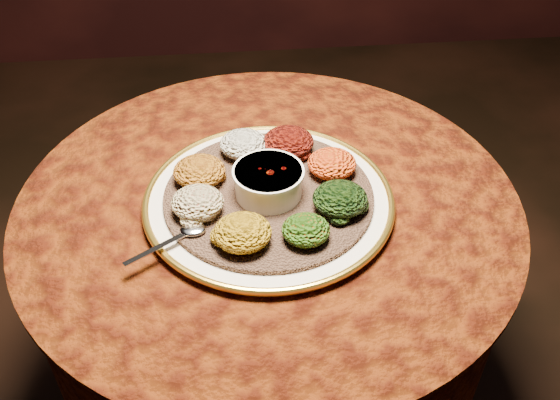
{
  "coord_description": "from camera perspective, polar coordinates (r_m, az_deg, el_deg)",
  "views": [
    {
      "loc": [
        -0.07,
        -0.9,
        1.51
      ],
      "look_at": [
        0.02,
        -0.04,
        0.76
      ],
      "focal_mm": 40.0,
      "sensor_mm": 36.0,
      "label": 1
    }
  ],
  "objects": [
    {
      "name": "portion_gomen",
      "position": [
        1.11,
        5.51,
        0.11
      ],
      "size": [
        0.1,
        0.09,
        0.05
      ],
      "primitive_type": "ellipsoid",
      "color": "black",
      "rests_on": "injera"
    },
    {
      "name": "portion_kitfo",
      "position": [
        1.24,
        0.75,
        5.34
      ],
      "size": [
        0.1,
        0.1,
        0.05
      ],
      "primitive_type": "ellipsoid",
      "color": "black",
      "rests_on": "injera"
    },
    {
      "name": "portion_mixveg",
      "position": [
        1.06,
        2.38,
        -2.74
      ],
      "size": [
        0.08,
        0.08,
        0.04
      ],
      "primitive_type": "ellipsoid",
      "color": "#9C2D0A",
      "rests_on": "injera"
    },
    {
      "name": "table",
      "position": [
        1.31,
        -1.0,
        -5.73
      ],
      "size": [
        0.96,
        0.96,
        0.73
      ],
      "color": "black",
      "rests_on": "ground"
    },
    {
      "name": "injera",
      "position": [
        1.16,
        -1.05,
        0.41
      ],
      "size": [
        0.5,
        0.5,
        0.01
      ],
      "primitive_type": "cylinder",
      "rotation": [
        0.0,
        0.0,
        -0.37
      ],
      "color": "brown",
      "rests_on": "platter"
    },
    {
      "name": "portion_tikil",
      "position": [
        1.19,
        4.76,
        3.34
      ],
      "size": [
        0.09,
        0.09,
        0.04
      ],
      "primitive_type": "ellipsoid",
      "color": "#BF820F",
      "rests_on": "injera"
    },
    {
      "name": "stew_bowl",
      "position": [
        1.14,
        -1.07,
        1.81
      ],
      "size": [
        0.13,
        0.13,
        0.05
      ],
      "color": "white",
      "rests_on": "injera"
    },
    {
      "name": "spoon",
      "position": [
        1.08,
        -8.45,
        -2.93
      ],
      "size": [
        0.14,
        0.09,
        0.01
      ],
      "rotation": [
        0.0,
        0.0,
        -2.57
      ],
      "color": "silver",
      "rests_on": "injera"
    },
    {
      "name": "portion_shiro",
      "position": [
        1.18,
        -7.38,
        2.61
      ],
      "size": [
        0.1,
        0.09,
        0.05
      ],
      "primitive_type": "ellipsoid",
      "color": "#9E5F13",
      "rests_on": "injera"
    },
    {
      "name": "platter",
      "position": [
        1.17,
        -1.04,
        0.01
      ],
      "size": [
        0.47,
        0.47,
        0.02
      ],
      "rotation": [
        0.0,
        0.0,
        0.03
      ],
      "color": "silver",
      "rests_on": "table"
    },
    {
      "name": "portion_ayib",
      "position": [
        1.24,
        -3.37,
        5.13
      ],
      "size": [
        0.09,
        0.09,
        0.05
      ],
      "primitive_type": "ellipsoid",
      "color": "beige",
      "rests_on": "injera"
    },
    {
      "name": "portion_kik",
      "position": [
        1.05,
        -3.44,
        -2.97
      ],
      "size": [
        0.1,
        0.09,
        0.05
      ],
      "primitive_type": "ellipsoid",
      "color": "#AA7C0F",
      "rests_on": "injera"
    },
    {
      "name": "portion_timatim",
      "position": [
        1.11,
        -7.55,
        -0.23
      ],
      "size": [
        0.09,
        0.09,
        0.05
      ],
      "primitive_type": "ellipsoid",
      "color": "maroon",
      "rests_on": "injera"
    }
  ]
}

